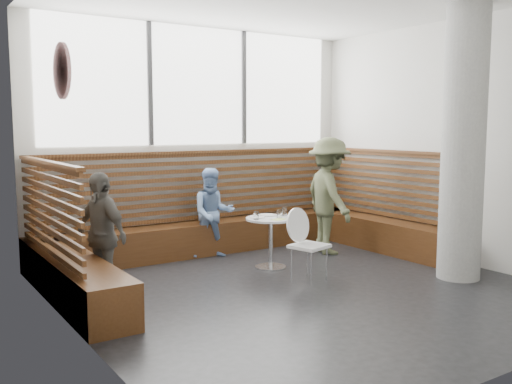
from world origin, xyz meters
TOP-DOWN VIEW (x-y plane):
  - room at (0.00, 0.00)m, footprint 5.00×5.00m
  - booth at (0.00, 1.77)m, footprint 5.00×2.50m
  - concrete_column at (1.85, -0.60)m, footprint 0.50×0.50m
  - wall_art at (-2.46, 0.40)m, footprint 0.03×0.50m
  - cafe_table at (0.24, 1.03)m, footprint 0.63×0.63m
  - cafe_chair at (0.26, 0.34)m, footprint 0.41×0.40m
  - adult_man at (1.43, 1.29)m, footprint 0.87×1.19m
  - child_back at (-0.07, 1.96)m, footprint 0.71×0.63m
  - child_left at (-1.95, 1.04)m, footprint 0.54×0.84m
  - plate_near at (0.09, 1.12)m, footprint 0.20×0.20m
  - plate_far at (0.30, 1.19)m, footprint 0.22×0.22m
  - glass_left at (0.01, 1.02)m, footprint 0.06×0.06m
  - glass_mid at (0.32, 0.95)m, footprint 0.07×0.07m
  - glass_right at (0.49, 1.07)m, footprint 0.07×0.07m
  - menu_card at (0.25, 0.86)m, footprint 0.22×0.18m

SIDE VIEW (x-z plane):
  - booth at x=0.00m, z-range -0.31..1.13m
  - cafe_table at x=0.24m, z-range 0.14..0.79m
  - cafe_chair at x=0.26m, z-range 0.07..0.93m
  - child_back at x=-0.07m, z-range 0.00..1.24m
  - menu_card at x=0.25m, z-range 0.65..0.66m
  - plate_near at x=0.09m, z-range 0.65..0.67m
  - plate_far at x=0.30m, z-range 0.65..0.67m
  - child_left at x=-1.95m, z-range 0.00..1.33m
  - glass_left at x=0.01m, z-range 0.65..0.75m
  - glass_mid at x=0.32m, z-range 0.65..0.76m
  - glass_right at x=0.49m, z-range 0.65..0.76m
  - adult_man at x=1.43m, z-range 0.00..1.65m
  - concrete_column at x=1.85m, z-range 0.00..3.20m
  - room at x=0.00m, z-range 0.00..3.20m
  - wall_art at x=-2.46m, z-range 2.05..2.55m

